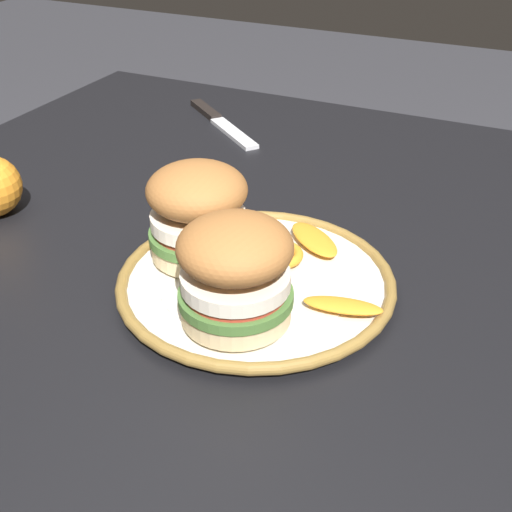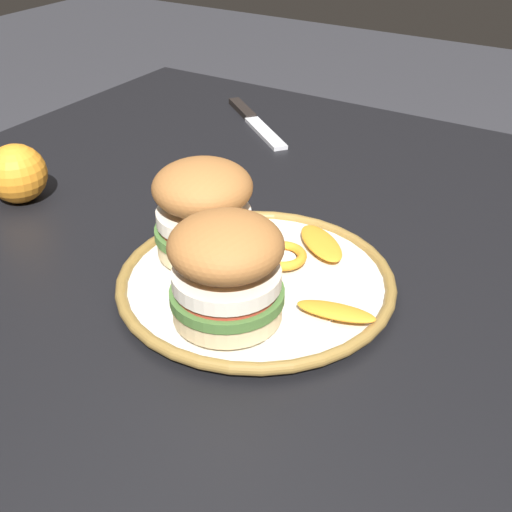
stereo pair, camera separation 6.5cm
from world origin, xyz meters
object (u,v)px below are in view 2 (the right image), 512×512
(dinner_plate, at_px, (256,282))
(table_knife, at_px, (252,120))
(dining_table, at_px, (206,364))
(whole_orange, at_px, (17,174))
(sandwich_half_right, at_px, (203,208))
(sandwich_half_left, at_px, (226,269))

(dinner_plate, bearing_deg, table_knife, 32.64)
(dining_table, distance_m, whole_orange, 0.34)
(table_knife, bearing_deg, dining_table, -153.74)
(sandwich_half_right, relative_size, whole_orange, 1.89)
(dinner_plate, height_order, table_knife, dinner_plate)
(sandwich_half_right, distance_m, table_knife, 0.44)
(sandwich_half_left, distance_m, table_knife, 0.55)
(sandwich_half_left, relative_size, table_knife, 0.78)
(sandwich_half_right, distance_m, whole_orange, 0.29)
(dinner_plate, bearing_deg, whole_orange, 88.10)
(dinner_plate, relative_size, table_knife, 1.51)
(sandwich_half_left, relative_size, sandwich_half_right, 1.03)
(sandwich_half_left, bearing_deg, sandwich_half_right, 45.58)
(dining_table, bearing_deg, dinner_plate, -51.33)
(whole_orange, relative_size, table_knife, 0.40)
(sandwich_half_right, relative_size, table_knife, 0.75)
(sandwich_half_left, distance_m, whole_orange, 0.38)
(sandwich_half_left, bearing_deg, dining_table, 56.56)
(dinner_plate, distance_m, sandwich_half_left, 0.09)
(sandwich_half_right, bearing_deg, dinner_plate, -99.38)
(sandwich_half_right, xyz_separation_m, whole_orange, (0.00, 0.28, -0.03))
(dinner_plate, xyz_separation_m, sandwich_half_left, (-0.07, -0.01, 0.06))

